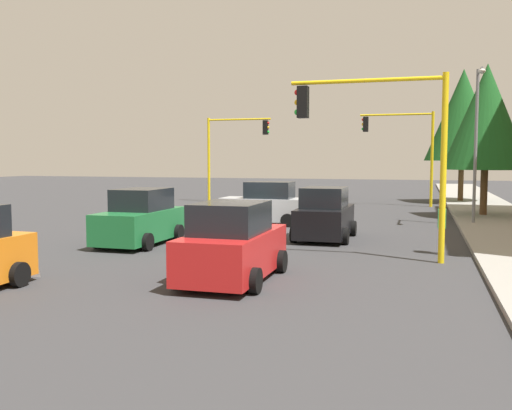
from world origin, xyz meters
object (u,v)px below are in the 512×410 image
object	(u,v)px
traffic_signal_far_right	(233,143)
tree_roadside_far	(463,115)
street_lamp_curbside	(477,129)
car_red	(233,245)
car_green	(140,219)
pedestrian_crossing	(442,226)
traffic_signal_far_left	(404,140)
tree_roadside_mid	(486,117)
traffic_signal_near_left	(379,130)
car_silver	(266,205)
car_black	(325,216)

from	to	relation	value
traffic_signal_far_right	tree_roadside_far	bearing A→B (deg)	104.72
street_lamp_curbside	car_red	distance (m)	15.54
tree_roadside_far	car_green	bearing A→B (deg)	-27.67
pedestrian_crossing	car_green	bearing A→B (deg)	-85.48
traffic_signal_far_left	pedestrian_crossing	size ratio (longest dim) A/B	3.52
tree_roadside_far	pedestrian_crossing	bearing A→B (deg)	-4.97
traffic_signal_far_left	pedestrian_crossing	bearing A→B (deg)	5.62
car_red	tree_roadside_mid	bearing A→B (deg)	157.07
traffic_signal_far_right	tree_roadside_far	world-z (taller)	tree_roadside_far
traffic_signal_near_left	car_silver	distance (m)	10.25
car_silver	car_red	size ratio (longest dim) A/B	1.01
traffic_signal_near_left	tree_roadside_far	xyz separation A→B (m)	(-24.00, 3.83, 2.10)
traffic_signal_far_left	car_silver	xyz separation A→B (m)	(12.00, -5.74, -3.32)
car_green	car_red	bearing A→B (deg)	46.98
traffic_signal_near_left	car_green	distance (m)	8.90
tree_roadside_mid	car_black	bearing A→B (deg)	-33.00
traffic_signal_near_left	tree_roadside_far	bearing A→B (deg)	170.93
tree_roadside_mid	car_red	bearing A→B (deg)	-22.93
traffic_signal_far_right	car_red	distance (m)	25.49
traffic_signal_near_left	traffic_signal_far_right	bearing A→B (deg)	-150.32
traffic_signal_far_left	car_green	xyz separation A→B (m)	(19.20, -8.41, -3.31)
traffic_signal_far_right	tree_roadside_mid	xyz separation A→B (m)	(6.00, 15.73, 1.01)
car_black	street_lamp_curbside	bearing A→B (deg)	134.81
street_lamp_curbside	car_red	world-z (taller)	street_lamp_curbside
street_lamp_curbside	tree_roadside_far	bearing A→B (deg)	178.81
car_silver	car_black	world-z (taller)	same
tree_roadside_mid	tree_roadside_far	bearing A→B (deg)	-177.14
traffic_signal_far_right	car_black	size ratio (longest dim) A/B	1.54
car_green	tree_roadside_far	bearing A→B (deg)	152.33
traffic_signal_near_left	car_green	bearing A→B (deg)	-95.48
street_lamp_curbside	tree_roadside_mid	bearing A→B (deg)	169.67
traffic_signal_far_left	car_silver	bearing A→B (deg)	-25.57
traffic_signal_near_left	car_silver	world-z (taller)	traffic_signal_near_left
car_red	pedestrian_crossing	distance (m)	7.56
pedestrian_crossing	car_silver	bearing A→B (deg)	-130.25
tree_roadside_far	car_red	distance (m)	29.27
car_silver	car_red	world-z (taller)	same
traffic_signal_far_left	tree_roadside_far	distance (m)	5.77
traffic_signal_far_right	pedestrian_crossing	distance (m)	22.91
tree_roadside_far	pedestrian_crossing	distance (m)	23.04
car_black	tree_roadside_far	bearing A→B (deg)	163.20
car_black	car_red	bearing A→B (deg)	-7.39
tree_roadside_mid	tree_roadside_far	size ratio (longest dim) A/B	0.86
traffic_signal_far_left	car_silver	size ratio (longest dim) A/B	1.46
car_black	pedestrian_crossing	bearing A→B (deg)	61.24
street_lamp_curbside	car_black	bearing A→B (deg)	-45.19
traffic_signal_near_left	car_red	distance (m)	5.93
traffic_signal_near_left	car_silver	xyz separation A→B (m)	(-8.00, -5.67, -3.00)
traffic_signal_far_left	car_silver	distance (m)	13.71
pedestrian_crossing	traffic_signal_near_left	bearing A→B (deg)	-49.47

